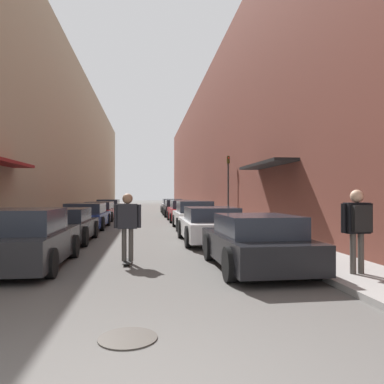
{
  "coord_description": "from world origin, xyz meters",
  "views": [
    {
      "loc": [
        0.26,
        -2.82,
        1.7
      ],
      "look_at": [
        1.96,
        11.08,
        1.79
      ],
      "focal_mm": 35.0,
      "sensor_mm": 36.0,
      "label": 1
    }
  ],
  "objects_px": {
    "parked_car_left_1": "(63,226)",
    "parked_car_right_1": "(210,225)",
    "parked_car_left_0": "(23,240)",
    "traffic_light": "(228,181)",
    "pedestrian": "(358,221)",
    "parked_car_left_4": "(109,208)",
    "parked_car_right_0": "(256,242)",
    "skateboarder": "(128,221)",
    "parked_car_left_2": "(86,216)",
    "parked_car_right_4": "(176,208)",
    "manhole_cover": "(128,338)",
    "parked_car_right_3": "(184,211)",
    "parked_car_left_3": "(100,211)",
    "parked_car_right_5": "(172,206)",
    "parked_car_right_2": "(194,216)"
  },
  "relations": [
    {
      "from": "parked_car_left_1",
      "to": "parked_car_right_1",
      "type": "xyz_separation_m",
      "value": [
        5.18,
        -0.58,
        0.02
      ]
    },
    {
      "from": "skateboarder",
      "to": "parked_car_right_3",
      "type": "bearing_deg",
      "value": 78.75
    },
    {
      "from": "parked_car_left_2",
      "to": "parked_car_right_5",
      "type": "xyz_separation_m",
      "value": [
        5.28,
        14.67,
        0.01
      ]
    },
    {
      "from": "parked_car_right_5",
      "to": "manhole_cover",
      "type": "height_order",
      "value": "parked_car_right_5"
    },
    {
      "from": "traffic_light",
      "to": "parked_car_right_5",
      "type": "bearing_deg",
      "value": 101.97
    },
    {
      "from": "parked_car_right_4",
      "to": "parked_car_right_5",
      "type": "relative_size",
      "value": 1.16
    },
    {
      "from": "parked_car_left_3",
      "to": "manhole_cover",
      "type": "height_order",
      "value": "parked_car_left_3"
    },
    {
      "from": "parked_car_left_3",
      "to": "parked_car_left_4",
      "type": "bearing_deg",
      "value": 89.94
    },
    {
      "from": "parked_car_right_1",
      "to": "parked_car_right_4",
      "type": "distance_m",
      "value": 15.64
    },
    {
      "from": "parked_car_left_2",
      "to": "parked_car_right_0",
      "type": "bearing_deg",
      "value": -63.4
    },
    {
      "from": "parked_car_right_5",
      "to": "pedestrian",
      "type": "distance_m",
      "value": 26.86
    },
    {
      "from": "parked_car_right_0",
      "to": "parked_car_right_1",
      "type": "xyz_separation_m",
      "value": [
        -0.22,
        4.8,
        0.01
      ]
    },
    {
      "from": "parked_car_left_1",
      "to": "traffic_light",
      "type": "height_order",
      "value": "traffic_light"
    },
    {
      "from": "parked_car_left_4",
      "to": "pedestrian",
      "type": "distance_m",
      "value": 24.53
    },
    {
      "from": "traffic_light",
      "to": "skateboarder",
      "type": "bearing_deg",
      "value": -112.87
    },
    {
      "from": "parked_car_right_1",
      "to": "skateboarder",
      "type": "relative_size",
      "value": 2.51
    },
    {
      "from": "parked_car_left_4",
      "to": "parked_car_right_4",
      "type": "xyz_separation_m",
      "value": [
        5.28,
        -1.73,
        -0.01
      ]
    },
    {
      "from": "parked_car_left_0",
      "to": "parked_car_left_2",
      "type": "relative_size",
      "value": 0.88
    },
    {
      "from": "parked_car_right_4",
      "to": "pedestrian",
      "type": "bearing_deg",
      "value": -85.08
    },
    {
      "from": "parked_car_left_0",
      "to": "skateboarder",
      "type": "distance_m",
      "value": 2.43
    },
    {
      "from": "traffic_light",
      "to": "parked_car_right_1",
      "type": "bearing_deg",
      "value": -106.54
    },
    {
      "from": "parked_car_right_0",
      "to": "parked_car_right_5",
      "type": "relative_size",
      "value": 1.01
    },
    {
      "from": "parked_car_left_1",
      "to": "parked_car_right_4",
      "type": "bearing_deg",
      "value": 70.87
    },
    {
      "from": "parked_car_right_2",
      "to": "parked_car_right_4",
      "type": "height_order",
      "value": "parked_car_right_2"
    },
    {
      "from": "parked_car_left_4",
      "to": "parked_car_right_0",
      "type": "height_order",
      "value": "parked_car_left_4"
    },
    {
      "from": "pedestrian",
      "to": "parked_car_left_0",
      "type": "bearing_deg",
      "value": 163.45
    },
    {
      "from": "parked_car_left_4",
      "to": "parked_car_right_1",
      "type": "distance_m",
      "value": 18.14
    },
    {
      "from": "parked_car_left_0",
      "to": "parked_car_right_3",
      "type": "bearing_deg",
      "value": 70.0
    },
    {
      "from": "parked_car_right_5",
      "to": "pedestrian",
      "type": "height_order",
      "value": "pedestrian"
    },
    {
      "from": "parked_car_right_2",
      "to": "pedestrian",
      "type": "height_order",
      "value": "pedestrian"
    },
    {
      "from": "parked_car_left_3",
      "to": "skateboarder",
      "type": "distance_m",
      "value": 15.71
    },
    {
      "from": "parked_car_right_4",
      "to": "parked_car_left_0",
      "type": "bearing_deg",
      "value": -104.64
    },
    {
      "from": "parked_car_left_0",
      "to": "traffic_light",
      "type": "height_order",
      "value": "traffic_light"
    },
    {
      "from": "parked_car_right_2",
      "to": "traffic_light",
      "type": "bearing_deg",
      "value": 54.97
    },
    {
      "from": "traffic_light",
      "to": "parked_car_right_2",
      "type": "bearing_deg",
      "value": -125.03
    },
    {
      "from": "parked_car_right_2",
      "to": "manhole_cover",
      "type": "height_order",
      "value": "parked_car_right_2"
    },
    {
      "from": "pedestrian",
      "to": "traffic_light",
      "type": "bearing_deg",
      "value": 87.37
    },
    {
      "from": "parked_car_left_2",
      "to": "parked_car_left_1",
      "type": "bearing_deg",
      "value": -89.68
    },
    {
      "from": "parked_car_left_2",
      "to": "parked_car_right_3",
      "type": "height_order",
      "value": "parked_car_right_3"
    },
    {
      "from": "parked_car_left_4",
      "to": "parked_car_right_1",
      "type": "height_order",
      "value": "parked_car_left_4"
    },
    {
      "from": "parked_car_left_4",
      "to": "parked_car_right_5",
      "type": "height_order",
      "value": "parked_car_left_4"
    },
    {
      "from": "traffic_light",
      "to": "pedestrian",
      "type": "relative_size",
      "value": 2.31
    },
    {
      "from": "pedestrian",
      "to": "parked_car_left_2",
      "type": "bearing_deg",
      "value": 120.46
    },
    {
      "from": "parked_car_left_4",
      "to": "parked_car_right_1",
      "type": "xyz_separation_m",
      "value": [
        5.23,
        -17.37,
        -0.02
      ]
    },
    {
      "from": "parked_car_right_4",
      "to": "manhole_cover",
      "type": "height_order",
      "value": "parked_car_right_4"
    },
    {
      "from": "parked_car_right_0",
      "to": "traffic_light",
      "type": "bearing_deg",
      "value": 80.03
    },
    {
      "from": "parked_car_left_2",
      "to": "parked_car_right_2",
      "type": "relative_size",
      "value": 1.15
    },
    {
      "from": "parked_car_left_2",
      "to": "parked_car_left_3",
      "type": "bearing_deg",
      "value": 90.31
    },
    {
      "from": "parked_car_right_3",
      "to": "parked_car_left_2",
      "type": "bearing_deg",
      "value": -141.73
    },
    {
      "from": "skateboarder",
      "to": "pedestrian",
      "type": "height_order",
      "value": "pedestrian"
    }
  ]
}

